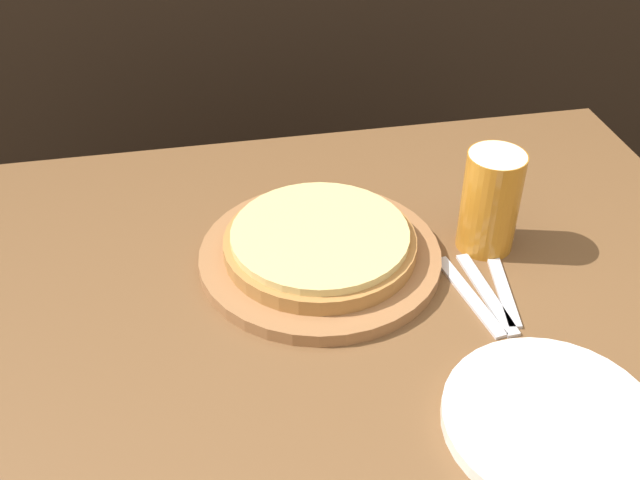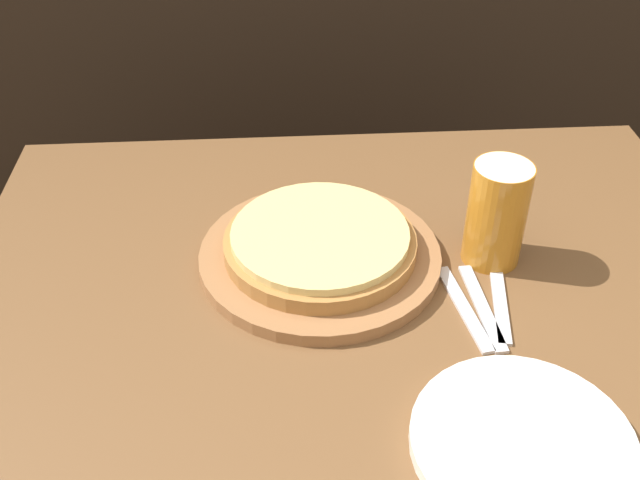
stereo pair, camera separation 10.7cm
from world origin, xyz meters
name	(u,v)px [view 1 (the left image)]	position (x,y,z in m)	size (l,w,h in m)	color
dining_table	(358,467)	(0.00, 0.00, 0.39)	(1.13, 0.91, 0.78)	brown
pizza_on_board	(320,249)	(-0.05, 0.08, 0.80)	(0.35, 0.35, 0.06)	#99663D
beer_glass	(491,198)	(0.20, 0.08, 0.86)	(0.08, 0.08, 0.16)	#B7701E
dinner_plate	(551,421)	(0.15, -0.26, 0.79)	(0.25, 0.25, 0.02)	white
fork	(469,296)	(0.14, -0.03, 0.78)	(0.05, 0.17, 0.00)	silver
dinner_knife	(486,293)	(0.16, -0.03, 0.78)	(0.03, 0.17, 0.00)	silver
spoon	(504,291)	(0.19, -0.03, 0.78)	(0.04, 0.15, 0.00)	silver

